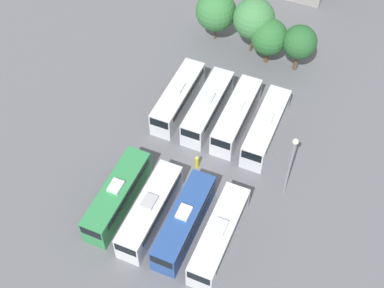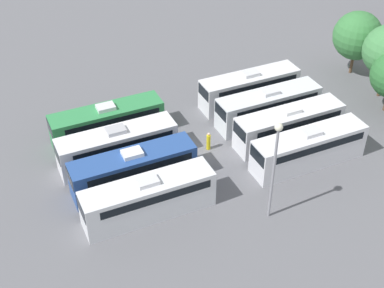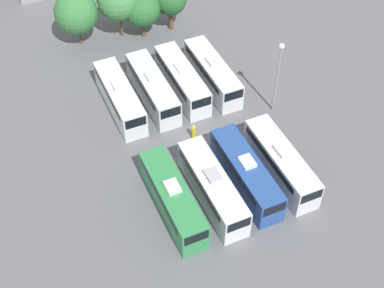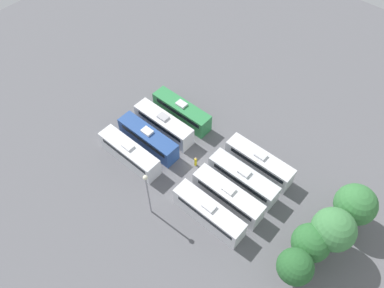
{
  "view_description": "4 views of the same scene",
  "coord_description": "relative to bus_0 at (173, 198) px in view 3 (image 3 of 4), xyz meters",
  "views": [
    {
      "loc": [
        12.86,
        -31.35,
        46.2
      ],
      "look_at": [
        -0.88,
        0.85,
        2.92
      ],
      "focal_mm": 50.0,
      "sensor_mm": 36.0,
      "label": 1
    },
    {
      "loc": [
        33.95,
        -16.9,
        29.01
      ],
      "look_at": [
        0.73,
        -1.63,
        1.72
      ],
      "focal_mm": 50.0,
      "sensor_mm": 36.0,
      "label": 2
    },
    {
      "loc": [
        -15.78,
        -34.4,
        39.44
      ],
      "look_at": [
        -1.14,
        -1.59,
        1.39
      ],
      "focal_mm": 50.0,
      "sensor_mm": 36.0,
      "label": 3
    },
    {
      "loc": [
        23.55,
        20.25,
        44.81
      ],
      "look_at": [
        -1.36,
        -1.44,
        2.21
      ],
      "focal_mm": 35.0,
      "sensor_mm": 36.0,
      "label": 4
    }
  ],
  "objects": [
    {
      "name": "bus_5",
      "position": [
        3.77,
        14.65,
        0.0
      ],
      "size": [
        2.54,
        10.22,
        3.47
      ],
      "color": "silver",
      "rests_on": "ground_plane"
    },
    {
      "name": "tree_2",
      "position": [
        7.01,
        26.34,
        2.2
      ],
      "size": [
        4.53,
        4.53,
        6.21
      ],
      "color": "brown",
      "rests_on": "ground_plane"
    },
    {
      "name": "tree_0",
      "position": [
        -0.6,
        27.95,
        2.71
      ],
      "size": [
        5.17,
        5.17,
        7.01
      ],
      "color": "brown",
      "rests_on": "ground_plane"
    },
    {
      "name": "bus_2",
      "position": [
        7.29,
        -0.1,
        0.0
      ],
      "size": [
        2.54,
        10.22,
        3.47
      ],
      "color": "#284C93",
      "rests_on": "ground_plane"
    },
    {
      "name": "bus_3",
      "position": [
        10.95,
        -0.22,
        0.0
      ],
      "size": [
        2.54,
        10.22,
        3.47
      ],
      "color": "silver",
      "rests_on": "ground_plane"
    },
    {
      "name": "light_pole",
      "position": [
        14.98,
        7.99,
        4.05
      ],
      "size": [
        0.6,
        0.6,
        8.61
      ],
      "color": "gray",
      "rests_on": "ground_plane"
    },
    {
      "name": "tree_1",
      "position": [
        4.56,
        27.51,
        3.41
      ],
      "size": [
        5.15,
        5.15,
        7.7
      ],
      "color": "brown",
      "rests_on": "ground_plane"
    },
    {
      "name": "ground_plane",
      "position": [
        5.51,
        7.17,
        -1.71
      ],
      "size": [
        112.76,
        112.76,
        0.0
      ],
      "primitive_type": "plane",
      "color": "slate"
    },
    {
      "name": "bus_7",
      "position": [
        10.79,
        14.38,
        0.0
      ],
      "size": [
        2.54,
        10.22,
        3.47
      ],
      "color": "silver",
      "rests_on": "ground_plane"
    },
    {
      "name": "bus_1",
      "position": [
        3.76,
        -0.29,
        0.0
      ],
      "size": [
        2.54,
        10.22,
        3.47
      ],
      "color": "silver",
      "rests_on": "ground_plane"
    },
    {
      "name": "bus_6",
      "position": [
        7.23,
        14.71,
        0.0
      ],
      "size": [
        2.54,
        10.22,
        3.47
      ],
      "color": "silver",
      "rests_on": "ground_plane"
    },
    {
      "name": "bus_0",
      "position": [
        0.0,
        0.0,
        0.0
      ],
      "size": [
        2.54,
        10.22,
        3.47
      ],
      "color": "#338C4C",
      "rests_on": "ground_plane"
    },
    {
      "name": "worker_person",
      "position": [
        5.42,
        7.53,
        -0.9
      ],
      "size": [
        0.36,
        0.36,
        1.75
      ],
      "color": "gold",
      "rests_on": "ground_plane"
    },
    {
      "name": "bus_4",
      "position": [
        0.05,
        14.72,
        0.0
      ],
      "size": [
        2.54,
        10.22,
        3.47
      ],
      "color": "silver",
      "rests_on": "ground_plane"
    }
  ]
}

